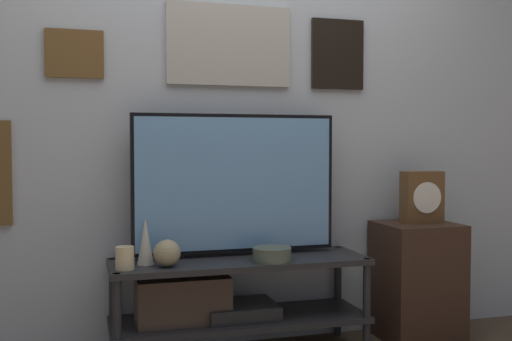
# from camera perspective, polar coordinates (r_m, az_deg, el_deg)

# --- Properties ---
(wall_back) EXTENTS (6.40, 0.08, 2.70)m
(wall_back) POSITION_cam_1_polar(r_m,az_deg,el_deg) (3.26, -2.71, 7.34)
(wall_back) COLOR #B2BCC6
(wall_back) RESTS_ON ground_plane
(media_console) EXTENTS (1.30, 0.42, 0.50)m
(media_console) POSITION_cam_1_polar(r_m,az_deg,el_deg) (3.07, -3.43, -11.90)
(media_console) COLOR #232326
(media_console) RESTS_ON ground_plane
(television) EXTENTS (1.07, 0.05, 0.73)m
(television) POSITION_cam_1_polar(r_m,az_deg,el_deg) (3.10, -1.93, -1.24)
(television) COLOR black
(television) RESTS_ON media_console
(vase_slim_bronze) EXTENTS (0.08, 0.08, 0.22)m
(vase_slim_bronze) POSITION_cam_1_polar(r_m,az_deg,el_deg) (2.94, -10.49, -6.65)
(vase_slim_bronze) COLOR beige
(vase_slim_bronze) RESTS_ON media_console
(vase_wide_bowl) EXTENTS (0.19, 0.19, 0.07)m
(vase_wide_bowl) POSITION_cam_1_polar(r_m,az_deg,el_deg) (2.99, 1.52, -7.98)
(vase_wide_bowl) COLOR #4C5647
(vase_wide_bowl) RESTS_ON media_console
(vase_round_glass) EXTENTS (0.13, 0.13, 0.13)m
(vase_round_glass) POSITION_cam_1_polar(r_m,az_deg,el_deg) (2.88, -8.48, -7.79)
(vase_round_glass) COLOR tan
(vase_round_glass) RESTS_ON media_console
(candle_jar) EXTENTS (0.09, 0.09, 0.11)m
(candle_jar) POSITION_cam_1_polar(r_m,az_deg,el_deg) (2.86, -12.39, -8.14)
(candle_jar) COLOR beige
(candle_jar) RESTS_ON media_console
(side_table) EXTENTS (0.42, 0.39, 0.64)m
(side_table) POSITION_cam_1_polar(r_m,az_deg,el_deg) (3.51, 15.07, -10.09)
(side_table) COLOR #382319
(side_table) RESTS_ON ground_plane
(mantel_clock) EXTENTS (0.23, 0.11, 0.29)m
(mantel_clock) POSITION_cam_1_polar(r_m,az_deg,el_deg) (3.48, 15.53, -2.43)
(mantel_clock) COLOR brown
(mantel_clock) RESTS_ON side_table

